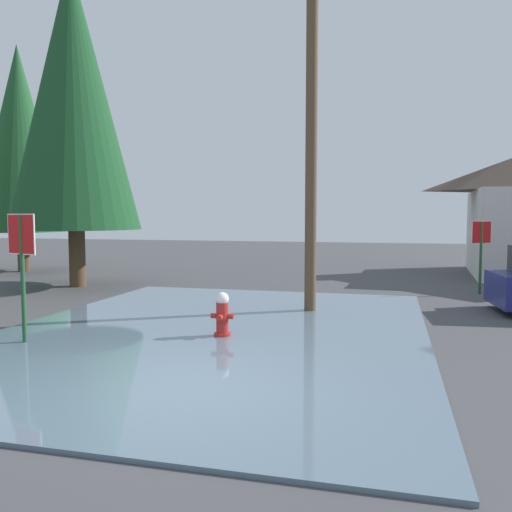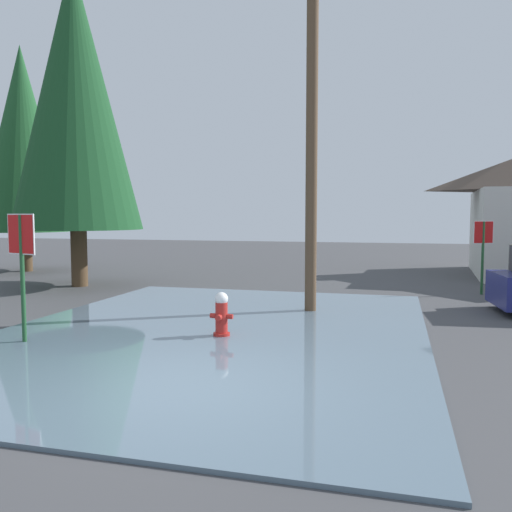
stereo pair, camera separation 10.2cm
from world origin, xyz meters
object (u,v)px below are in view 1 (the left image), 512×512
Objects in this scene: utility_pole at (311,130)px; stop_sign_far at (481,242)px; stop_sign_near at (22,252)px; fire_hydrant at (222,316)px; pine_tree_tall_left at (20,139)px; pine_tree_mid_left at (73,96)px.

utility_pole reaches higher than stop_sign_far.
stop_sign_far is (9.12, 8.81, -0.16)m from stop_sign_near.
fire_hydrant is 0.10× the size of pine_tree_tall_left.
stop_sign_near is at bearing -135.98° from stop_sign_far.
pine_tree_tall_left is (-17.69, 2.10, 3.96)m from stop_sign_far.
pine_tree_mid_left is at bearing 139.83° from fire_hydrant.
pine_tree_tall_left reaches higher than fire_hydrant.
fire_hydrant is at bearing -38.54° from pine_tree_tall_left.
stop_sign_far is at bearing 44.02° from stop_sign_near.
stop_sign_near is 12.68m from stop_sign_far.
fire_hydrant is at bearing -40.17° from pine_tree_mid_left.
stop_sign_near is 2.67× the size of fire_hydrant.
stop_sign_far is 0.21× the size of pine_tree_mid_left.
utility_pole is 3.82× the size of stop_sign_far.
pine_tree_mid_left is (-3.66, 7.33, 4.53)m from stop_sign_near.
pine_tree_tall_left reaches higher than stop_sign_far.
pine_tree_mid_left is (-7.02, 5.93, 5.81)m from fire_hydrant.
pine_tree_tall_left is 6.12m from pine_tree_mid_left.
pine_tree_tall_left is (-8.57, 10.91, 3.81)m from stop_sign_near.
fire_hydrant is at bearing 22.70° from stop_sign_near.
fire_hydrant is 9.45m from stop_sign_far.
stop_sign_near is 9.36m from pine_tree_mid_left.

